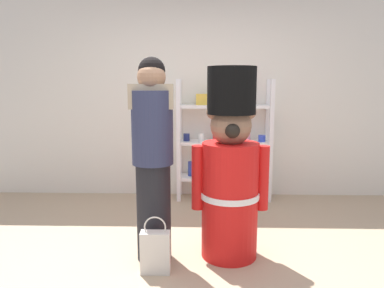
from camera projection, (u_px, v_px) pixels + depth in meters
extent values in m
plane|color=tan|center=(193.00, 274.00, 2.93)|extent=(6.40, 6.40, 0.00)
cube|color=silver|center=(197.00, 98.00, 4.88)|extent=(6.40, 0.12, 2.60)
cube|color=white|center=(178.00, 142.00, 4.61)|extent=(0.05, 0.05, 1.55)
cube|color=white|center=(271.00, 142.00, 4.58)|extent=(0.05, 0.05, 1.55)
cube|color=white|center=(180.00, 138.00, 4.90)|extent=(0.05, 0.05, 1.55)
cube|color=white|center=(267.00, 138.00, 4.87)|extent=(0.05, 0.05, 1.55)
cube|color=white|center=(223.00, 177.00, 4.82)|extent=(1.16, 0.30, 0.04)
cube|color=white|center=(224.00, 142.00, 4.75)|extent=(1.16, 0.30, 0.04)
cube|color=white|center=(224.00, 106.00, 4.67)|extent=(1.16, 0.30, 0.04)
cylinder|color=navy|center=(187.00, 137.00, 4.73)|extent=(0.08, 0.08, 0.10)
cylinder|color=white|center=(201.00, 137.00, 4.71)|extent=(0.07, 0.07, 0.10)
cylinder|color=red|center=(216.00, 137.00, 4.75)|extent=(0.09, 0.09, 0.10)
cylinder|color=black|center=(232.00, 138.00, 4.70)|extent=(0.10, 0.10, 0.09)
cylinder|color=pink|center=(247.00, 138.00, 4.70)|extent=(0.09, 0.09, 0.10)
cylinder|color=blue|center=(262.00, 138.00, 4.69)|extent=(0.09, 0.09, 0.08)
cylinder|color=navy|center=(190.00, 169.00, 4.81)|extent=(0.06, 0.06, 0.19)
cylinder|color=#596B33|center=(212.00, 167.00, 4.80)|extent=(0.08, 0.08, 0.23)
cylinder|color=#B27226|center=(235.00, 168.00, 4.80)|extent=(0.06, 0.06, 0.22)
cylinder|color=silver|center=(257.00, 168.00, 4.78)|extent=(0.07, 0.07, 0.22)
cube|color=gold|center=(204.00, 99.00, 4.66)|extent=(0.20, 0.16, 0.14)
cube|color=#B21E2D|center=(245.00, 99.00, 4.65)|extent=(0.12, 0.10, 0.13)
cylinder|color=red|center=(230.00, 200.00, 3.17)|extent=(0.48, 0.48, 1.01)
cylinder|color=white|center=(230.00, 195.00, 3.16)|extent=(0.50, 0.50, 0.05)
sphere|color=#8E684F|center=(231.00, 125.00, 3.06)|extent=(0.35, 0.35, 0.35)
sphere|color=#8E684F|center=(214.00, 112.00, 3.05)|extent=(0.12, 0.12, 0.12)
sphere|color=#8E684F|center=(249.00, 112.00, 3.04)|extent=(0.12, 0.12, 0.12)
cylinder|color=black|center=(232.00, 90.00, 3.02)|extent=(0.40, 0.40, 0.39)
cylinder|color=red|center=(198.00, 177.00, 3.14)|extent=(0.11, 0.11, 0.55)
cylinder|color=red|center=(262.00, 178.00, 3.13)|extent=(0.11, 0.11, 0.55)
sphere|color=black|center=(233.00, 131.00, 2.91)|extent=(0.12, 0.12, 0.12)
cylinder|color=black|center=(154.00, 212.00, 3.13)|extent=(0.29, 0.29, 0.84)
cylinder|color=#2D3351|center=(152.00, 128.00, 3.01)|extent=(0.34, 0.34, 0.61)
sphere|color=#A37556|center=(151.00, 77.00, 2.95)|extent=(0.23, 0.23, 0.23)
cube|color=tan|center=(151.00, 97.00, 2.91)|extent=(0.36, 0.04, 0.20)
sphere|color=black|center=(152.00, 71.00, 2.96)|extent=(0.22, 0.22, 0.22)
cube|color=silver|center=(155.00, 252.00, 2.93)|extent=(0.23, 0.11, 0.34)
torus|color=silver|center=(155.00, 227.00, 2.89)|extent=(0.18, 0.01, 0.18)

